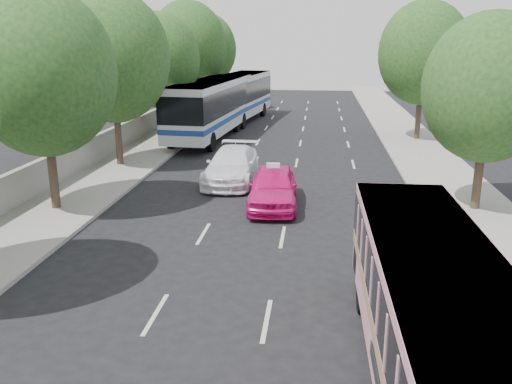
# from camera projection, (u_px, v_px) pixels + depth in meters

# --- Properties ---
(ground) EXTENTS (120.00, 120.00, 0.00)m
(ground) POSITION_uv_depth(u_px,v_px,m) (239.00, 284.00, 15.76)
(ground) COLOR black
(ground) RESTS_ON ground
(sidewalk_left) EXTENTS (4.00, 90.00, 0.15)m
(sidewalk_left) POSITION_uv_depth(u_px,v_px,m) (155.00, 145.00, 35.77)
(sidewalk_left) COLOR #9E998E
(sidewalk_left) RESTS_ON ground
(sidewalk_right) EXTENTS (4.00, 90.00, 0.12)m
(sidewalk_right) POSITION_uv_depth(u_px,v_px,m) (419.00, 151.00, 33.91)
(sidewalk_right) COLOR #9E998E
(sidewalk_right) RESTS_ON ground
(low_wall) EXTENTS (0.30, 90.00, 1.50)m
(low_wall) POSITION_uv_depth(u_px,v_px,m) (128.00, 132.00, 35.74)
(low_wall) COLOR #9E998E
(low_wall) RESTS_ON sidewalk_left
(tree_left_b) EXTENTS (5.70, 5.70, 8.88)m
(tree_left_b) POSITION_uv_depth(u_px,v_px,m) (43.00, 67.00, 20.75)
(tree_left_b) COLOR #38281E
(tree_left_b) RESTS_ON ground
(tree_left_c) EXTENTS (6.00, 6.00, 9.35)m
(tree_left_c) POSITION_uv_depth(u_px,v_px,m) (113.00, 53.00, 28.33)
(tree_left_c) COLOR #38281E
(tree_left_c) RESTS_ON ground
(tree_left_d) EXTENTS (5.52, 5.52, 8.60)m
(tree_left_d) POSITION_uv_depth(u_px,v_px,m) (159.00, 57.00, 36.09)
(tree_left_d) COLOR #38281E
(tree_left_d) RESTS_ON ground
(tree_left_e) EXTENTS (6.30, 6.30, 9.82)m
(tree_left_e) POSITION_uv_depth(u_px,v_px,m) (188.00, 43.00, 43.50)
(tree_left_e) COLOR #38281E
(tree_left_e) RESTS_ON ground
(tree_left_f) EXTENTS (5.88, 5.88, 9.16)m
(tree_left_f) POSITION_uv_depth(u_px,v_px,m) (206.00, 47.00, 51.28)
(tree_left_f) COLOR #38281E
(tree_left_f) RESTS_ON ground
(tree_right_near) EXTENTS (5.10, 5.10, 7.95)m
(tree_right_near) POSITION_uv_depth(u_px,v_px,m) (492.00, 83.00, 20.94)
(tree_right_near) COLOR #38281E
(tree_right_near) RESTS_ON ground
(tree_right_far) EXTENTS (6.00, 6.00, 9.35)m
(tree_right_far) POSITION_uv_depth(u_px,v_px,m) (425.00, 49.00, 35.93)
(tree_right_far) COLOR #38281E
(tree_right_far) RESTS_ON ground
(pink_bus) EXTENTS (2.49, 9.40, 2.99)m
(pink_bus) POSITION_uv_depth(u_px,v_px,m) (430.00, 298.00, 10.93)
(pink_bus) COLOR pink
(pink_bus) RESTS_ON ground
(pink_taxi) EXTENTS (2.22, 5.05, 1.69)m
(pink_taxi) POSITION_uv_depth(u_px,v_px,m) (273.00, 187.00, 22.79)
(pink_taxi) COLOR #E8147B
(pink_taxi) RESTS_ON ground
(white_pickup) EXTENTS (2.40, 5.74, 1.66)m
(white_pickup) POSITION_uv_depth(u_px,v_px,m) (232.00, 165.00, 26.67)
(white_pickup) COLOR white
(white_pickup) RESTS_ON ground
(tour_coach_front) EXTENTS (3.99, 13.60, 4.01)m
(tour_coach_front) POSITION_uv_depth(u_px,v_px,m) (211.00, 104.00, 37.98)
(tour_coach_front) COLOR silver
(tour_coach_front) RESTS_ON ground
(tour_coach_rear) EXTENTS (4.46, 13.33, 3.91)m
(tour_coach_rear) POSITION_uv_depth(u_px,v_px,m) (237.00, 94.00, 44.89)
(tour_coach_rear) COLOR silver
(tour_coach_rear) RESTS_ON ground
(taxi_roof_sign) EXTENTS (0.56, 0.20, 0.18)m
(taxi_roof_sign) POSITION_uv_depth(u_px,v_px,m) (273.00, 165.00, 22.54)
(taxi_roof_sign) COLOR silver
(taxi_roof_sign) RESTS_ON pink_taxi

